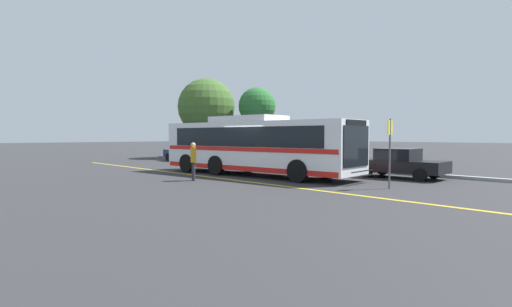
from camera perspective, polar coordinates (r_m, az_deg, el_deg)
ground_plane at (r=19.90m, az=0.35°, el=-3.26°), size 220.00×220.00×0.00m
lane_strip_0 at (r=18.85m, az=-4.85°, el=-3.58°), size 30.98×0.20×0.01m
curb_strip at (r=24.61m, az=9.78°, el=-2.00°), size 38.98×0.36×0.15m
transit_bus at (r=20.21m, az=-0.03°, el=1.24°), size 11.47×3.64×3.02m
parked_car_0 at (r=32.19m, az=-10.07°, el=0.24°), size 3.99×1.93×1.48m
parked_car_1 at (r=27.58m, az=-4.21°, el=-0.17°), size 4.35×2.28×1.38m
parked_car_2 at (r=22.91m, az=6.90°, el=-0.82°), size 4.85×1.98×1.29m
parked_car_3 at (r=20.17m, az=19.79°, el=-1.31°), size 4.23×2.15×1.41m
pedestrian_0 at (r=18.07m, az=-8.94°, el=-0.78°), size 0.47×0.40×1.71m
bus_stop_sign at (r=15.91m, az=18.58°, el=1.18°), size 0.07×0.40×2.66m
tree_0 at (r=35.40m, az=0.15°, el=6.77°), size 3.28×3.28×6.27m
tree_1 at (r=36.74m, az=-7.10°, el=6.61°), size 5.16×5.16×7.21m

